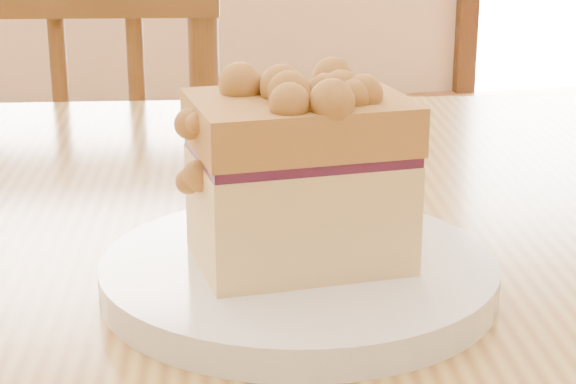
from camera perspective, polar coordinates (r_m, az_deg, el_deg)
The scene contains 4 objects.
cafe_table_main at distance 0.74m, azimuth -6.33°, elevation -9.21°, with size 1.26×0.93×0.75m.
cafe_chair_main at distance 1.39m, azimuth -11.09°, elevation -4.89°, with size 0.47×0.47×0.90m.
plate at distance 0.58m, azimuth 0.62°, elevation -4.80°, with size 0.23×0.23×0.02m.
cake_slice at distance 0.56m, azimuth 0.52°, elevation 1.31°, with size 0.13×0.10×0.11m.
Camera 1 is at (0.04, -0.33, 0.98)m, focal length 62.00 mm.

